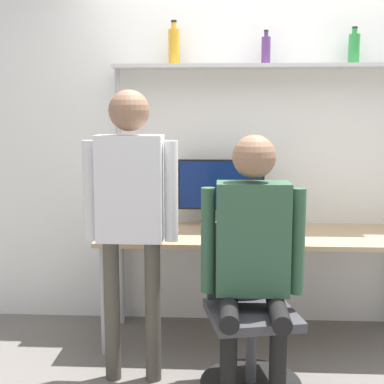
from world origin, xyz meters
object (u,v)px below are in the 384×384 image
person_standing (131,200)px  bottle_purple (266,50)px  person_seated (253,244)px  laptop (244,227)px  monitor (221,189)px  bottle_green (354,48)px  cell_phone (290,239)px  office_chair (249,340)px  bottle_amber (174,46)px

person_standing → bottle_purple: bottle_purple is taller
person_seated → person_standing: bearing=170.2°
person_seated → person_standing: person_standing is taller
person_standing → laptop: bearing=36.5°
laptop → person_seated: 0.60m
person_seated → monitor: bearing=100.5°
laptop → bottle_green: size_ratio=1.32×
cell_phone → person_standing: (-0.94, -0.43, 0.31)m
office_chair → person_seated: person_seated is taller
bottle_purple → bottle_green: size_ratio=0.93×
laptop → person_seated: (0.02, -0.60, 0.03)m
person_standing → bottle_purple: 1.46m
person_seated → bottle_green: size_ratio=5.84×
monitor → laptop: bearing=-65.6°
person_standing → bottle_green: 1.85m
office_chair → bottle_purple: bearing=81.6°
laptop → office_chair: (0.02, -0.55, -0.53)m
bottle_purple → bottle_amber: bearing=-180.0°
cell_phone → person_standing: size_ratio=0.09×
monitor → bottle_amber: size_ratio=2.03×
cell_phone → person_standing: 1.08m
person_seated → bottle_green: bearing=53.1°
office_chair → bottle_green: bearing=51.5°
bottle_purple → laptop: bearing=-112.9°
office_chair → laptop: bearing=91.6°
monitor → person_seated: (0.17, -0.92, -0.17)m
laptop → cell_phone: bearing=-9.0°
laptop → bottle_purple: 1.21m
office_chair → bottle_amber: size_ratio=3.13×
office_chair → bottle_green: bottle_green is taller
monitor → bottle_amber: bottle_amber is taller
cell_phone → person_seated: size_ratio=0.11×
bottle_purple → cell_phone: bearing=-70.2°
monitor → bottle_green: 1.30m
person_standing → bottle_green: size_ratio=6.82×
monitor → person_standing: person_standing is taller
bottle_green → person_seated: bearing=-126.9°
person_seated → bottle_amber: bearing=117.8°
cell_phone → monitor: bearing=139.9°
laptop → cell_phone: (0.29, -0.05, -0.07)m
laptop → bottle_amber: (-0.47, 0.35, 1.17)m
monitor → cell_phone: bearing=-40.1°
monitor → person_standing: bearing=-122.0°
laptop → person_standing: bearing=-143.5°
laptop → bottle_amber: bearing=143.6°
cell_phone → bottle_amber: bottle_amber is taller
laptop → cell_phone: 0.30m
laptop → person_standing: person_standing is taller
office_chair → bottle_amber: 1.99m
cell_phone → bottle_green: (0.44, 0.40, 1.22)m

